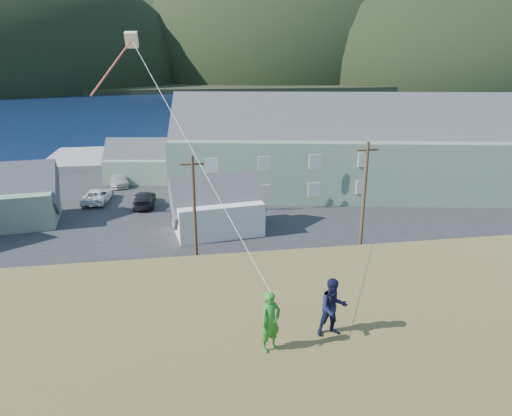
{
  "coord_description": "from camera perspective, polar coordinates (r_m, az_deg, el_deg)",
  "views": [
    {
      "loc": [
        0.27,
        -28.84,
        14.47
      ],
      "look_at": [
        3.01,
        -11.87,
        8.8
      ],
      "focal_mm": 32.0,
      "sensor_mm": 36.0,
      "label": 1
    }
  ],
  "objects": [
    {
      "name": "kite_rig",
      "position": [
        18.1,
        -15.42,
        18.84
      ],
      "size": [
        2.47,
        4.41,
        11.06
      ],
      "color": "#F5E6BB",
      "rests_on": "ground"
    },
    {
      "name": "grass_strip",
      "position": [
        30.47,
        -8.73,
        -10.22
      ],
      "size": [
        110.0,
        8.0,
        0.1
      ],
      "primitive_type": "cube",
      "color": "#4C3D19",
      "rests_on": "ground"
    },
    {
      "name": "parked_cars",
      "position": [
        52.06,
        -19.42,
        2.03
      ],
      "size": [
        24.72,
        13.72,
        1.55
      ],
      "color": "white",
      "rests_on": "waterfront_lot"
    },
    {
      "name": "kite_flyer_green",
      "position": [
        12.07,
        1.83,
        -14.03
      ],
      "size": [
        0.72,
        0.63,
        1.65
      ],
      "primitive_type": "imported",
      "rotation": [
        0.0,
        0.0,
        0.48
      ],
      "color": "#268524",
      "rests_on": "hillside"
    },
    {
      "name": "lodge",
      "position": [
        51.19,
        11.11,
        7.34
      ],
      "size": [
        38.97,
        17.77,
        13.24
      ],
      "rotation": [
        0.0,
        0.0,
        -0.2
      ],
      "color": "slate",
      "rests_on": "waterfront_lot"
    },
    {
      "name": "far_shore",
      "position": [
        359.09,
        -9.59,
        15.86
      ],
      "size": [
        900.0,
        320.0,
        2.0
      ],
      "primitive_type": "cube",
      "color": "black",
      "rests_on": "ground"
    },
    {
      "name": "ground",
      "position": [
        32.27,
        -8.78,
        -8.62
      ],
      "size": [
        900.0,
        900.0,
        0.0
      ],
      "primitive_type": "plane",
      "color": "#0A1638",
      "rests_on": "ground"
    },
    {
      "name": "shed_palegreen_near",
      "position": [
        46.58,
        -29.16,
        1.08
      ],
      "size": [
        10.0,
        6.95,
        6.81
      ],
      "rotation": [
        0.0,
        0.0,
        0.12
      ],
      "color": "gray",
      "rests_on": "waterfront_lot"
    },
    {
      "name": "utility_poles",
      "position": [
        31.99,
        -12.51,
        -0.24
      ],
      "size": [
        31.19,
        0.24,
        9.64
      ],
      "color": "#47331E",
      "rests_on": "waterfront_lot"
    },
    {
      "name": "shed_white",
      "position": [
        39.26,
        -4.94,
        0.21
      ],
      "size": [
        8.27,
        6.04,
        6.1
      ],
      "rotation": [
        0.0,
        0.0,
        0.14
      ],
      "color": "white",
      "rests_on": "waterfront_lot"
    },
    {
      "name": "waterfront_lot",
      "position": [
        48.05,
        -9.08,
        0.57
      ],
      "size": [
        72.0,
        36.0,
        0.12
      ],
      "primitive_type": "cube",
      "color": "#28282B",
      "rests_on": "ground"
    },
    {
      "name": "far_hills",
      "position": [
        310.49,
        -2.75,
        15.93
      ],
      "size": [
        760.0,
        265.0,
        143.0
      ],
      "color": "black",
      "rests_on": "ground"
    },
    {
      "name": "kite_flyer_navy",
      "position": [
        12.81,
        9.6,
        -12.17
      ],
      "size": [
        0.84,
        0.67,
        1.68
      ],
      "primitive_type": "imported",
      "rotation": [
        0.0,
        0.0,
        0.05
      ],
      "color": "#131735",
      "rests_on": "hillside"
    },
    {
      "name": "shed_palegreen_far",
      "position": [
        57.58,
        -13.7,
        5.67
      ],
      "size": [
        10.18,
        6.81,
        6.34
      ],
      "rotation": [
        0.0,
        0.0,
        -0.16
      ],
      "color": "gray",
      "rests_on": "waterfront_lot"
    },
    {
      "name": "wharf",
      "position": [
        70.53,
        -14.18,
        6.23
      ],
      "size": [
        26.0,
        14.0,
        0.9
      ],
      "primitive_type": "cube",
      "color": "gray",
      "rests_on": "ground"
    }
  ]
}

